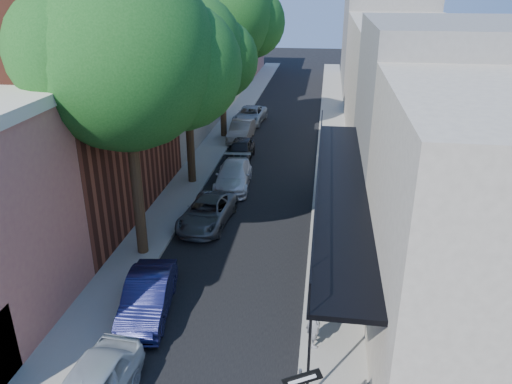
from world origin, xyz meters
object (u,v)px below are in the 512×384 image
(parked_car_f, at_px, (241,131))
(pedestrian, at_px, (315,318))
(oak_near, at_px, (138,60))
(oak_mid, at_px, (194,54))
(parked_car_e, at_px, (241,150))
(parked_car_d, at_px, (233,176))
(parked_car_b, at_px, (148,296))
(parked_car_g, at_px, (250,115))
(oak_far, at_px, (228,17))
(parked_car_c, at_px, (207,213))

(parked_car_f, distance_m, pedestrian, 22.06)
(oak_near, xyz_separation_m, oak_mid, (-0.05, 7.97, -0.82))
(parked_car_f, bearing_deg, parked_car_e, -79.80)
(oak_near, xyz_separation_m, parked_car_d, (1.97, 7.50, -7.22))
(parked_car_b, distance_m, parked_car_g, 24.96)
(oak_far, relative_size, parked_car_d, 2.64)
(oak_far, xyz_separation_m, parked_car_f, (0.92, -0.78, -7.58))
(parked_car_g, bearing_deg, parked_car_b, -85.32)
(oak_far, relative_size, parked_car_f, 2.91)
(parked_car_f, bearing_deg, oak_mid, -95.60)
(oak_near, bearing_deg, parked_car_e, 82.34)
(oak_near, height_order, parked_car_c, oak_near)
(oak_near, xyz_separation_m, parked_car_g, (0.86, 20.87, -7.24))
(parked_car_c, distance_m, parked_car_e, 9.17)
(oak_mid, height_order, parked_car_c, oak_mid)
(oak_mid, bearing_deg, parked_car_c, -72.41)
(parked_car_b, distance_m, pedestrian, 5.71)
(parked_car_g, bearing_deg, parked_car_f, -85.08)
(parked_car_d, relative_size, parked_car_e, 1.18)
(oak_near, relative_size, parked_car_b, 2.81)
(parked_car_b, relative_size, parked_car_g, 0.89)
(oak_mid, bearing_deg, parked_car_d, -13.16)
(parked_car_g, distance_m, pedestrian, 26.58)
(parked_car_c, bearing_deg, parked_car_b, -88.91)
(parked_car_c, xyz_separation_m, parked_car_f, (-0.65, 13.43, 0.08))
(oak_far, distance_m, parked_car_f, 7.68)
(oak_near, relative_size, pedestrian, 5.87)
(oak_near, distance_m, parked_car_c, 7.96)
(parked_car_d, height_order, parked_car_e, parked_car_d)
(parked_car_c, xyz_separation_m, parked_car_d, (0.38, 4.70, 0.06))
(parked_car_g, height_order, pedestrian, pedestrian)
(parked_car_e, bearing_deg, parked_car_f, 98.02)
(parked_car_d, bearing_deg, pedestrian, -72.79)
(oak_near, bearing_deg, parked_car_g, 87.63)
(parked_car_e, distance_m, parked_car_g, 8.93)
(oak_near, xyz_separation_m, parked_car_f, (0.93, 16.23, -7.20))
(parked_car_g, bearing_deg, parked_car_d, -81.26)
(oak_mid, height_order, pedestrian, oak_mid)
(oak_near, height_order, parked_car_d, oak_near)
(parked_car_d, bearing_deg, parked_car_b, -97.77)
(parked_car_g, bearing_deg, parked_car_e, -81.19)
(parked_car_b, height_order, parked_car_d, parked_car_b)
(oak_far, bearing_deg, parked_car_f, -40.30)
(parked_car_d, distance_m, parked_car_g, 13.42)
(oak_mid, relative_size, parked_car_e, 2.66)
(parked_car_e, distance_m, pedestrian, 17.78)
(oak_far, bearing_deg, oak_near, -90.04)
(parked_car_d, relative_size, parked_car_f, 1.10)
(parked_car_b, height_order, parked_car_g, parked_car_b)
(oak_mid, relative_size, pedestrian, 5.25)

